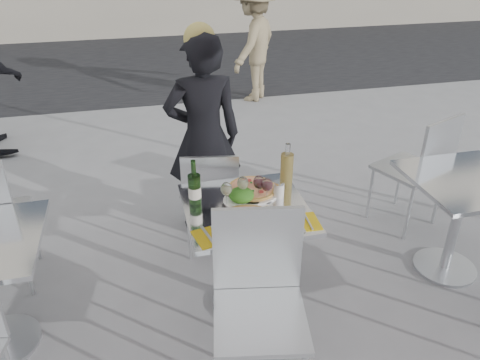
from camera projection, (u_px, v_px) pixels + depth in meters
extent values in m
plane|color=slate|center=(245.00, 302.00, 3.11)|extent=(80.00, 80.00, 0.00)
cube|color=black|center=(160.00, 59.00, 8.65)|extent=(24.00, 5.00, 0.00)
cylinder|color=#B7BABF|center=(245.00, 301.00, 3.11)|extent=(0.44, 0.44, 0.02)
cylinder|color=#B7BABF|center=(246.00, 258.00, 2.94)|extent=(0.07, 0.07, 0.72)
cube|color=silver|center=(246.00, 209.00, 2.76)|extent=(0.72, 0.72, 0.03)
cylinder|color=#B7BABF|center=(3.00, 342.00, 2.80)|extent=(0.44, 0.44, 0.02)
cylinder|color=#B7BABF|center=(444.00, 267.00, 3.41)|extent=(0.44, 0.44, 0.02)
cylinder|color=#B7BABF|center=(455.00, 226.00, 3.24)|extent=(0.07, 0.07, 0.72)
cube|color=silver|center=(467.00, 180.00, 3.07)|extent=(0.72, 0.72, 0.03)
cylinder|color=silver|center=(233.00, 210.00, 3.73)|extent=(0.02, 0.02, 0.42)
cylinder|color=silver|center=(191.00, 211.00, 3.71)|extent=(0.02, 0.02, 0.42)
cylinder|color=silver|center=(235.00, 234.00, 3.43)|extent=(0.02, 0.02, 0.42)
cylinder|color=silver|center=(189.00, 236.00, 3.42)|extent=(0.02, 0.02, 0.42)
cube|color=silver|center=(211.00, 198.00, 3.47)|extent=(0.46, 0.46, 0.02)
cube|color=silver|center=(210.00, 184.00, 3.19)|extent=(0.39, 0.09, 0.42)
cylinder|color=silver|center=(221.00, 329.00, 2.59)|extent=(0.03, 0.03, 0.49)
cylinder|color=silver|center=(291.00, 326.00, 2.61)|extent=(0.03, 0.03, 0.49)
cube|color=silver|center=(260.00, 320.00, 2.30)|extent=(0.53, 0.53, 0.03)
cube|color=silver|center=(257.00, 249.00, 2.38)|extent=(0.45, 0.11, 0.49)
cylinder|color=silver|center=(34.00, 231.00, 3.40)|extent=(0.03, 0.03, 0.50)
cylinder|color=silver|center=(26.00, 265.00, 3.06)|extent=(0.03, 0.03, 0.50)
cylinder|color=silver|center=(399.00, 180.00, 4.09)|extent=(0.03, 0.03, 0.48)
cylinder|color=silver|center=(370.00, 193.00, 3.90)|extent=(0.03, 0.03, 0.48)
cylinder|color=silver|center=(438.00, 199.00, 3.82)|extent=(0.03, 0.03, 0.48)
cylinder|color=silver|center=(408.00, 213.00, 3.63)|extent=(0.03, 0.03, 0.48)
cube|color=silver|center=(409.00, 169.00, 3.74)|extent=(0.58, 0.58, 0.03)
cube|color=silver|center=(440.00, 150.00, 3.46)|extent=(0.42, 0.19, 0.48)
imported|color=black|center=(204.00, 137.00, 3.54)|extent=(0.58, 0.38, 1.59)
imported|color=#8E7D5B|center=(254.00, 43.00, 6.35)|extent=(1.08, 1.16, 1.57)
cylinder|color=tan|center=(248.00, 221.00, 2.60)|extent=(0.32, 0.32, 0.02)
cylinder|color=beige|center=(248.00, 220.00, 2.60)|extent=(0.29, 0.29, 0.00)
cylinder|color=white|center=(252.00, 191.00, 2.91)|extent=(0.34, 0.34, 0.01)
cylinder|color=tan|center=(252.00, 188.00, 2.90)|extent=(0.30, 0.30, 0.02)
cylinder|color=beige|center=(252.00, 187.00, 2.90)|extent=(0.26, 0.26, 0.00)
cylinder|color=white|center=(241.00, 201.00, 2.80)|extent=(0.22, 0.22, 0.01)
ellipsoid|color=#1F6719|center=(241.00, 195.00, 2.78)|extent=(0.15, 0.15, 0.08)
sphere|color=#B21914|center=(247.00, 191.00, 2.80)|extent=(0.03, 0.03, 0.03)
cylinder|color=#26501E|center=(195.00, 191.00, 2.72)|extent=(0.07, 0.07, 0.20)
cone|color=#26501E|center=(194.00, 175.00, 2.67)|extent=(0.07, 0.07, 0.03)
cylinder|color=#26501E|center=(193.00, 169.00, 2.65)|extent=(0.03, 0.03, 0.10)
cylinder|color=silver|center=(195.00, 192.00, 2.72)|extent=(0.07, 0.07, 0.07)
cylinder|color=tan|center=(287.00, 170.00, 2.92)|extent=(0.08, 0.08, 0.22)
cylinder|color=white|center=(288.00, 150.00, 2.86)|extent=(0.03, 0.03, 0.08)
cylinder|color=white|center=(279.00, 190.00, 2.83)|extent=(0.06, 0.06, 0.09)
cylinder|color=silver|center=(279.00, 183.00, 2.81)|extent=(0.06, 0.06, 0.02)
cylinder|color=white|center=(227.00, 205.00, 2.76)|extent=(0.06, 0.06, 0.00)
cylinder|color=white|center=(227.00, 199.00, 2.74)|extent=(0.01, 0.01, 0.09)
ellipsoid|color=white|center=(226.00, 189.00, 2.71)|extent=(0.07, 0.07, 0.08)
ellipsoid|color=beige|center=(226.00, 190.00, 2.71)|extent=(0.05, 0.05, 0.05)
cylinder|color=white|center=(243.00, 199.00, 2.82)|extent=(0.06, 0.06, 0.00)
cylinder|color=white|center=(243.00, 193.00, 2.80)|extent=(0.01, 0.01, 0.09)
ellipsoid|color=white|center=(243.00, 183.00, 2.77)|extent=(0.07, 0.07, 0.08)
ellipsoid|color=beige|center=(243.00, 185.00, 2.77)|extent=(0.05, 0.05, 0.05)
cylinder|color=white|center=(259.00, 198.00, 2.83)|extent=(0.06, 0.06, 0.00)
cylinder|color=white|center=(259.00, 192.00, 2.81)|extent=(0.01, 0.01, 0.09)
ellipsoid|color=white|center=(259.00, 182.00, 2.78)|extent=(0.07, 0.07, 0.08)
ellipsoid|color=#45090F|center=(259.00, 183.00, 2.78)|extent=(0.05, 0.05, 0.05)
cylinder|color=white|center=(267.00, 201.00, 2.81)|extent=(0.06, 0.06, 0.00)
cylinder|color=white|center=(267.00, 195.00, 2.79)|extent=(0.01, 0.01, 0.09)
ellipsoid|color=white|center=(267.00, 185.00, 2.75)|extent=(0.07, 0.07, 0.08)
ellipsoid|color=#45090F|center=(267.00, 186.00, 2.76)|extent=(0.05, 0.05, 0.05)
cube|color=yellow|center=(212.00, 236.00, 2.49)|extent=(0.21, 0.21, 0.00)
cube|color=#B7BABF|center=(208.00, 236.00, 2.49)|extent=(0.06, 0.20, 0.00)
cube|color=#B7BABF|center=(217.00, 235.00, 2.50)|extent=(0.05, 0.18, 0.00)
cube|color=yellow|center=(303.00, 222.00, 2.61)|extent=(0.19, 0.19, 0.00)
cube|color=#B7BABF|center=(300.00, 222.00, 2.60)|extent=(0.03, 0.20, 0.00)
cube|color=#B7BABF|center=(308.00, 221.00, 2.61)|extent=(0.02, 0.18, 0.00)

